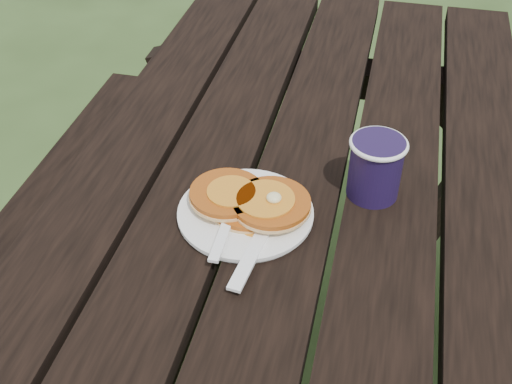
# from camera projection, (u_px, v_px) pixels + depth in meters

# --- Properties ---
(plate) EXTENTS (0.21, 0.21, 0.01)m
(plate) POSITION_uv_depth(u_px,v_px,m) (246.00, 214.00, 0.97)
(plate) COLOR white
(plate) RESTS_ON picnic_table
(pancake_stack) EXTENTS (0.19, 0.12, 0.04)m
(pancake_stack) POSITION_uv_depth(u_px,v_px,m) (250.00, 201.00, 0.96)
(pancake_stack) COLOR #AF5113
(pancake_stack) RESTS_ON plate
(knife) EXTENTS (0.04, 0.18, 0.00)m
(knife) POSITION_uv_depth(u_px,v_px,m) (257.00, 245.00, 0.90)
(knife) COLOR white
(knife) RESTS_ON plate
(fork) EXTENTS (0.03, 0.16, 0.01)m
(fork) POSITION_uv_depth(u_px,v_px,m) (223.00, 234.00, 0.91)
(fork) COLOR white
(fork) RESTS_ON plate
(coffee_cup) EXTENTS (0.09, 0.09, 0.10)m
(coffee_cup) POSITION_uv_depth(u_px,v_px,m) (376.00, 165.00, 0.97)
(coffee_cup) COLOR #1B1034
(coffee_cup) RESTS_ON picnic_table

